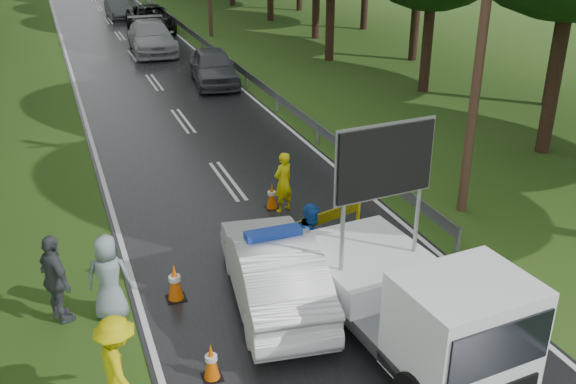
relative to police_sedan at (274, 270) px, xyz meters
name	(u,v)px	position (x,y,z in m)	size (l,w,h in m)	color
ground	(306,287)	(0.80, 0.28, -0.74)	(160.00, 160.00, 0.00)	#2D4E16
road	(120,36)	(0.80, 30.28, -0.73)	(7.00, 140.00, 0.02)	black
guardrail	(181,24)	(4.50, 29.95, -0.19)	(0.12, 60.06, 0.70)	gray
utility_pole_near	(485,11)	(6.00, 2.28, 4.33)	(1.40, 0.24, 10.00)	#4F3124
police_sedan	(274,270)	(0.00, 0.00, 0.00)	(2.14, 4.63, 1.62)	white
work_truck	(417,302)	(1.78, -2.36, 0.31)	(2.51, 4.99, 3.85)	gray
barrier	(316,226)	(1.45, 1.28, 0.09)	(2.54, 0.85, 1.09)	yellow
officer	(283,182)	(1.63, 3.87, 0.07)	(0.59, 0.39, 1.61)	yellow
civilian	(312,239)	(1.15, 0.78, 0.08)	(0.79, 0.62, 1.63)	#1B54AF
bystander_left	(118,366)	(-3.22, -2.01, 0.12)	(1.11, 0.64, 1.72)	yellow
bystander_mid	(56,280)	(-4.00, 0.85, 0.17)	(1.06, 0.44, 1.81)	#474A4F
bystander_right	(109,277)	(-3.07, 0.65, 0.12)	(0.84, 0.55, 1.73)	#8A9BA6
queue_car_first	(214,67)	(3.26, 17.12, 0.04)	(1.84, 4.58, 1.56)	#45474D
queue_car_second	(151,37)	(1.87, 24.91, 0.08)	(2.28, 5.61, 1.63)	#9FA2A6
queue_car_third	(150,18)	(2.91, 31.36, 0.04)	(2.59, 5.62, 1.56)	black
queue_car_fourth	(118,8)	(1.63, 37.36, -0.08)	(1.40, 4.03, 1.33)	#45494D
cone_near_left	(211,362)	(-1.73, -1.78, -0.40)	(0.33, 0.33, 0.71)	black
cone_center	(260,282)	(-0.20, 0.28, -0.39)	(0.34, 0.34, 0.73)	black
cone_far	(272,196)	(1.40, 4.11, -0.38)	(0.35, 0.35, 0.73)	black
cone_left_mid	(175,282)	(-1.82, 0.78, -0.34)	(0.39, 0.39, 0.82)	black
cone_right	(373,182)	(4.30, 3.98, -0.37)	(0.36, 0.36, 0.76)	black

